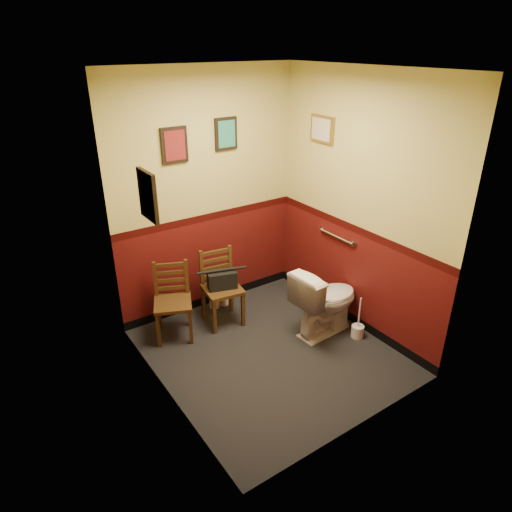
# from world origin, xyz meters

# --- Properties ---
(floor) EXTENTS (2.20, 2.40, 0.00)m
(floor) POSITION_xyz_m (0.00, 0.00, 0.00)
(floor) COLOR black
(floor) RESTS_ON ground
(ceiling) EXTENTS (2.20, 2.40, 0.00)m
(ceiling) POSITION_xyz_m (0.00, 0.00, 2.70)
(ceiling) COLOR silver
(ceiling) RESTS_ON ground
(wall_back) EXTENTS (2.20, 0.00, 2.70)m
(wall_back) POSITION_xyz_m (0.00, 1.20, 1.35)
(wall_back) COLOR #4E0F0E
(wall_back) RESTS_ON ground
(wall_front) EXTENTS (2.20, 0.00, 2.70)m
(wall_front) POSITION_xyz_m (0.00, -1.20, 1.35)
(wall_front) COLOR #4E0F0E
(wall_front) RESTS_ON ground
(wall_left) EXTENTS (0.00, 2.40, 2.70)m
(wall_left) POSITION_xyz_m (-1.10, 0.00, 1.35)
(wall_left) COLOR #4E0F0E
(wall_left) RESTS_ON ground
(wall_right) EXTENTS (0.00, 2.40, 2.70)m
(wall_right) POSITION_xyz_m (1.10, 0.00, 1.35)
(wall_right) COLOR #4E0F0E
(wall_right) RESTS_ON ground
(grab_bar) EXTENTS (0.05, 0.56, 0.06)m
(grab_bar) POSITION_xyz_m (1.07, 0.25, 0.95)
(grab_bar) COLOR silver
(grab_bar) RESTS_ON wall_right
(framed_print_back_a) EXTENTS (0.28, 0.04, 0.36)m
(framed_print_back_a) POSITION_xyz_m (-0.35, 1.18, 1.95)
(framed_print_back_a) COLOR black
(framed_print_back_a) RESTS_ON wall_back
(framed_print_back_b) EXTENTS (0.26, 0.04, 0.34)m
(framed_print_back_b) POSITION_xyz_m (0.25, 1.18, 2.00)
(framed_print_back_b) COLOR black
(framed_print_back_b) RESTS_ON wall_back
(framed_print_left) EXTENTS (0.04, 0.30, 0.38)m
(framed_print_left) POSITION_xyz_m (-1.08, 0.10, 1.85)
(framed_print_left) COLOR black
(framed_print_left) RESTS_ON wall_left
(framed_print_right) EXTENTS (0.04, 0.34, 0.28)m
(framed_print_right) POSITION_xyz_m (1.08, 0.60, 2.05)
(framed_print_right) COLOR olive
(framed_print_right) RESTS_ON wall_right
(toilet) EXTENTS (0.80, 0.48, 0.76)m
(toilet) POSITION_xyz_m (0.72, -0.02, 0.38)
(toilet) COLOR white
(toilet) RESTS_ON floor
(toilet_brush) EXTENTS (0.13, 0.13, 0.48)m
(toilet_brush) POSITION_xyz_m (0.94, -0.30, 0.08)
(toilet_brush) COLOR silver
(toilet_brush) RESTS_ON floor
(chair_left) EXTENTS (0.51, 0.51, 0.82)m
(chair_left) POSITION_xyz_m (-0.65, 0.85, 0.41)
(chair_left) COLOR #482F15
(chair_left) RESTS_ON floor
(chair_right) EXTENTS (0.45, 0.45, 0.84)m
(chair_right) POSITION_xyz_m (-0.09, 0.80, 0.42)
(chair_right) COLOR #482F15
(chair_right) RESTS_ON floor
(handbag) EXTENTS (0.34, 0.24, 0.23)m
(handbag) POSITION_xyz_m (-0.10, 0.76, 0.54)
(handbag) COLOR black
(handbag) RESTS_ON chair_right
(tp_stack) EXTENTS (0.24, 0.15, 0.31)m
(tp_stack) POSITION_xyz_m (0.03, 1.07, 0.13)
(tp_stack) COLOR silver
(tp_stack) RESTS_ON floor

